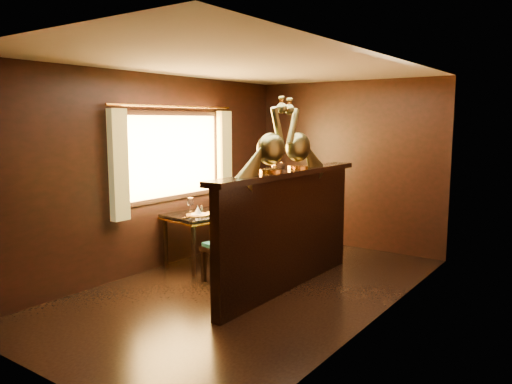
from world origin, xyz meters
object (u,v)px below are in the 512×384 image
Objects in this scene: chair_left at (230,232)px; peacock_right at (298,134)px; chair_right at (272,210)px; peacock_left at (271,135)px; dining_table at (211,217)px.

peacock_right is at bearing 48.84° from chair_left.
chair_right is 1.79m from peacock_left.
peacock_left is (1.38, -0.62, 1.13)m from dining_table.
dining_table is at bearing -154.76° from chair_right.
peacock_left is (0.63, -0.09, 1.14)m from chair_left.
chair_left is (0.75, -0.53, -0.01)m from dining_table.
dining_table is 1.62× the size of peacock_right.
chair_left is at bearing -143.29° from peacock_right.
chair_right reaches higher than dining_table.
chair_left is 1.51× the size of peacock_right.
chair_left is 0.89× the size of chair_right.
peacock_left reaches higher than peacock_right.
chair_left is at bearing 171.94° from peacock_left.
chair_right is at bearing 140.69° from peacock_right.
dining_table is at bearing 155.78° from peacock_left.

